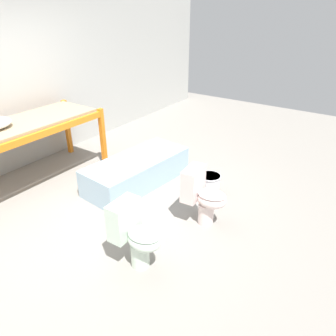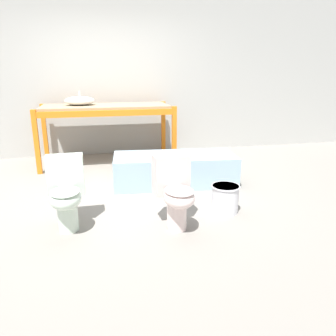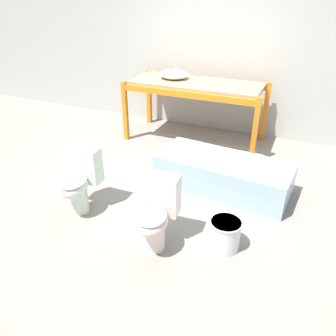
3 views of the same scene
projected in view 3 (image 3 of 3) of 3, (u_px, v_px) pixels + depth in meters
name	position (u px, v px, depth m)	size (l,w,h in m)	color
ground_plane	(165.00, 177.00, 4.42)	(12.00, 12.00, 0.00)	gray
warehouse_wall_rear	(216.00, 34.00, 5.27)	(10.80, 0.08, 3.20)	#ADADA8
shelving_rack	(196.00, 90.00, 5.13)	(2.16, 0.94, 0.96)	orange
sink_basin	(173.00, 74.00, 5.23)	(0.48, 0.40, 0.22)	white
bathtub_main	(223.00, 172.00, 4.07)	(1.70, 0.84, 0.41)	#99B7CC
toilet_near	(80.00, 179.00, 3.61)	(0.36, 0.53, 0.71)	silver
toilet_far	(157.00, 212.00, 3.08)	(0.37, 0.55, 0.71)	silver
bucket_white	(225.00, 234.00, 3.15)	(0.31, 0.31, 0.31)	silver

